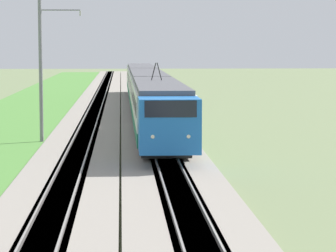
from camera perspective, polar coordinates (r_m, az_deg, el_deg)
The scene contains 7 objects.
ballast_main at distance 55.51m, azimuth -5.75°, elevation -0.18°, with size 240.00×4.40×0.30m.
ballast_adjacent at distance 55.51m, azimuth -1.11°, elevation -0.15°, with size 240.00×4.40×0.30m.
track_main at distance 55.51m, azimuth -5.75°, elevation -0.17°, with size 240.00×1.57×0.45m.
track_adjacent at distance 55.51m, azimuth -1.11°, elevation -0.14°, with size 240.00×1.57×0.45m.
grass_verge at distance 55.98m, azimuth -11.12°, elevation -0.30°, with size 240.00×10.74×0.12m.
passenger_train at distance 66.37m, azimuth -1.49°, elevation 2.64°, with size 61.78×2.93×4.84m.
catenary_mast_mid at distance 48.26m, azimuth -9.05°, elevation 4.18°, with size 0.22×2.56×8.90m.
Camera 1 is at (-5.17, -2.29, 5.88)m, focal length 85.00 mm.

